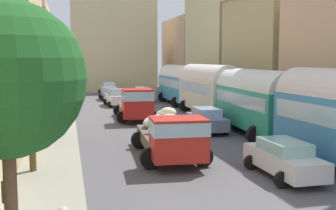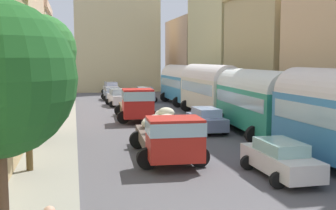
{
  "view_description": "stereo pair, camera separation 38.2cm",
  "coord_description": "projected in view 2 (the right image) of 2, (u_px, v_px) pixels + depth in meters",
  "views": [
    {
      "loc": [
        -6.45,
        -8.01,
        4.58
      ],
      "look_at": [
        0.0,
        19.14,
        1.54
      ],
      "focal_mm": 45.03,
      "sensor_mm": 36.0,
      "label": 1
    },
    {
      "loc": [
        -6.08,
        -8.09,
        4.58
      ],
      "look_at": [
        0.0,
        19.14,
        1.54
      ],
      "focal_mm": 45.03,
      "sensor_mm": 36.0,
      "label": 2
    }
  ],
  "objects": [
    {
      "name": "car_2",
      "position": [
        111.0,
        88.0,
        54.94
      ],
      "size": [
        2.37,
        4.35,
        1.64
      ],
      "color": "silver",
      "rests_on": "ground"
    },
    {
      "name": "car_5",
      "position": [
        145.0,
        94.0,
        45.82
      ],
      "size": [
        2.49,
        4.29,
        1.56
      ],
      "color": "gray",
      "rests_on": "ground"
    },
    {
      "name": "distant_church",
      "position": [
        116.0,
        39.0,
        61.07
      ],
      "size": [
        11.82,
        7.57,
        21.74
      ],
      "color": "#CBBC8C",
      "rests_on": "ground"
    },
    {
      "name": "building_right_2",
      "position": [
        272.0,
        49.0,
        37.09
      ],
      "size": [
        5.47,
        10.78,
        10.91
      ],
      "color": "tan",
      "rests_on": "ground"
    },
    {
      "name": "roadside_tree_2",
      "position": [
        40.0,
        51.0,
        23.47
      ],
      "size": [
        4.04,
        4.04,
        7.09
      ],
      "color": "brown",
      "rests_on": "ground"
    },
    {
      "name": "car_4",
      "position": [
        206.0,
        120.0,
        26.64
      ],
      "size": [
        2.14,
        4.27,
        1.51
      ],
      "color": "slate",
      "rests_on": "ground"
    },
    {
      "name": "cargo_truck_1",
      "position": [
        137.0,
        104.0,
        31.1
      ],
      "size": [
        3.19,
        6.94,
        2.47
      ],
      "color": "red",
      "rests_on": "ground"
    },
    {
      "name": "building_left_3",
      "position": [
        24.0,
        55.0,
        42.19
      ],
      "size": [
        5.31,
        9.86,
        9.99
      ],
      "color": "beige",
      "rests_on": "ground"
    },
    {
      "name": "roadside_tree_1",
      "position": [
        26.0,
        66.0,
        16.46
      ],
      "size": [
        2.86,
        2.86,
        5.77
      ],
      "color": "brown",
      "rests_on": "ground"
    },
    {
      "name": "cargo_truck_0",
      "position": [
        168.0,
        135.0,
        19.07
      ],
      "size": [
        3.36,
        7.06,
        2.23
      ],
      "color": "#B12319",
      "rests_on": "ground"
    },
    {
      "name": "car_1",
      "position": [
        112.0,
        93.0,
        47.54
      ],
      "size": [
        2.38,
        3.69,
        1.47
      ],
      "color": "slate",
      "rests_on": "ground"
    },
    {
      "name": "car_3",
      "position": [
        280.0,
        159.0,
        16.32
      ],
      "size": [
        2.14,
        4.24,
        1.44
      ],
      "color": "silver",
      "rests_on": "ground"
    },
    {
      "name": "pedestrian_1",
      "position": [
        0.0,
        199.0,
        10.88
      ],
      "size": [
        0.36,
        0.36,
        1.68
      ],
      "color": "#181F3C",
      "rests_on": "ground"
    },
    {
      "name": "parked_bus_2",
      "position": [
        209.0,
        87.0,
        34.18
      ],
      "size": [
        3.23,
        9.31,
        4.17
      ],
      "color": "beige",
      "rests_on": "ground"
    },
    {
      "name": "building_left_2",
      "position": [
        1.0,
        45.0,
        29.84
      ],
      "size": [
        5.63,
        13.44,
        11.12
      ],
      "color": "beige",
      "rests_on": "ground"
    },
    {
      "name": "building_right_4",
      "position": [
        194.0,
        55.0,
        62.59
      ],
      "size": [
        5.84,
        13.48,
        10.49
      ],
      "color": "tan",
      "rests_on": "ground"
    },
    {
      "name": "parked_bus_1",
      "position": [
        255.0,
        99.0,
        25.46
      ],
      "size": [
        3.48,
        9.13,
        3.97
      ],
      "color": "#299274",
      "rests_on": "ground"
    },
    {
      "name": "sidewalk_right",
      "position": [
        228.0,
        110.0,
        37.42
      ],
      "size": [
        2.5,
        70.0,
        0.14
      ],
      "primitive_type": "cube",
      "color": "gray",
      "rests_on": "ground"
    },
    {
      "name": "car_0",
      "position": [
        118.0,
        97.0,
        41.39
      ],
      "size": [
        2.39,
        4.07,
        1.68
      ],
      "color": "silver",
      "rests_on": "ground"
    },
    {
      "name": "building_right_3",
      "position": [
        222.0,
        40.0,
        49.11
      ],
      "size": [
        5.24,
        12.91,
        13.54
      ],
      "color": "#CABF87",
      "rests_on": "ground"
    },
    {
      "name": "ground_plane",
      "position": [
        148.0,
        113.0,
        35.86
      ],
      "size": [
        154.0,
        154.0,
        0.0
      ],
      "primitive_type": "plane",
      "color": "#514E53"
    },
    {
      "name": "sidewalk_left",
      "position": [
        60.0,
        115.0,
        34.28
      ],
      "size": [
        2.5,
        70.0,
        0.14
      ],
      "primitive_type": "cube",
      "color": "gray",
      "rests_on": "ground"
    },
    {
      "name": "parked_bus_3",
      "position": [
        181.0,
        82.0,
        42.92
      ],
      "size": [
        3.26,
        8.87,
        3.99
      ],
      "color": "teal",
      "rests_on": "ground"
    }
  ]
}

